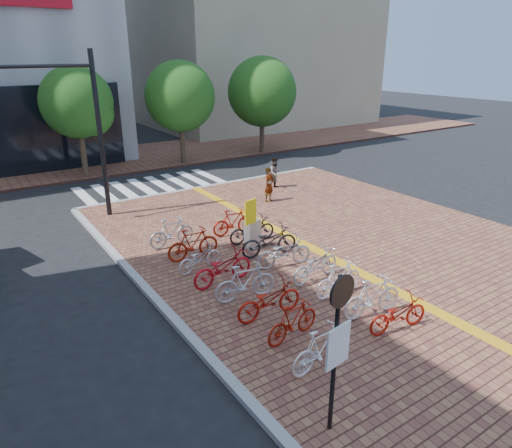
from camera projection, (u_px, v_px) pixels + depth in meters
ground at (321, 300)px, 13.15m from camera, size 120.00×120.00×0.00m
kerb_north at (212, 186)px, 24.01m from camera, size 14.00×0.25×0.15m
far_sidewalk at (104, 161)px, 29.43m from camera, size 70.00×8.00×0.15m
building_beige at (245, 26)px, 44.20m from camera, size 20.00×18.00×18.00m
crosswalk at (153, 186)px, 24.28m from camera, size 7.50×4.00×0.01m
street_trees at (196, 97)px, 27.88m from camera, size 16.20×4.60×6.35m
bike_0 at (321, 348)px, 9.94m from camera, size 1.74×0.58×1.03m
bike_1 at (293, 321)px, 10.96m from camera, size 1.69×0.66×0.99m
bike_2 at (269, 300)px, 11.89m from camera, size 1.94×0.76×1.00m
bike_3 at (245, 282)px, 12.70m from camera, size 1.89×0.81×1.10m
bike_4 at (223, 267)px, 13.61m from camera, size 2.06×0.83×1.06m
bike_5 at (200, 258)px, 14.50m from camera, size 1.67×0.78×0.84m
bike_6 at (193, 244)px, 15.25m from camera, size 1.84×0.60×1.09m
bike_7 at (172, 232)px, 16.27m from camera, size 1.76×0.59×1.05m
bike_8 at (398, 314)px, 11.33m from camera, size 1.81×0.86×0.91m
bike_9 at (373, 297)px, 11.93m from camera, size 1.88×0.76×1.10m
bike_10 at (339, 279)px, 12.96m from camera, size 1.70×0.48×1.02m
bike_11 at (315, 265)px, 13.84m from camera, size 1.96×0.88×1.00m
bike_12 at (284, 252)px, 14.73m from camera, size 1.98×1.02×0.99m
bike_13 at (269, 241)px, 15.51m from camera, size 2.11×1.09×1.05m
bike_14 at (252, 230)px, 16.64m from camera, size 1.86×0.77×0.96m
bike_15 at (233, 222)px, 17.31m from camera, size 1.72×0.62×1.01m
pedestrian_a at (269, 185)px, 21.07m from camera, size 0.67×0.55×1.59m
pedestrian_b at (275, 173)px, 23.20m from camera, size 0.80×0.65×1.56m
utility_box at (252, 234)px, 16.03m from camera, size 0.55×0.43×1.09m
yellow_sign at (251, 217)px, 15.34m from camera, size 0.53×0.19×1.96m
notice_sign at (338, 337)px, 7.75m from camera, size 0.59×0.17×3.21m
traffic_light_pole at (55, 107)px, 17.19m from camera, size 3.59×1.38×6.68m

